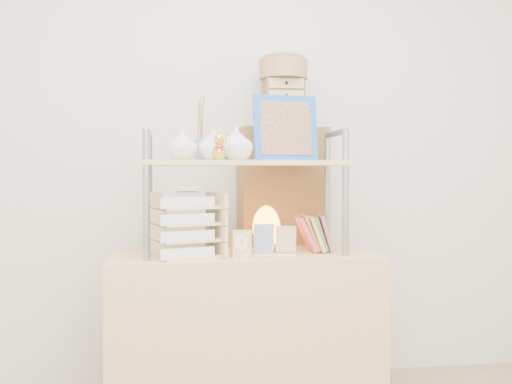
# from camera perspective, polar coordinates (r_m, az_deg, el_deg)

# --- Properties ---
(desk) EXTENTS (1.20, 0.50, 0.75)m
(desk) POSITION_cam_1_polar(r_m,az_deg,el_deg) (2.69, -1.18, -14.09)
(desk) COLOR tan
(desk) RESTS_ON ground
(cabinet) EXTENTS (0.46, 0.25, 1.35)m
(cabinet) POSITION_cam_1_polar(r_m,az_deg,el_deg) (3.02, 2.64, -6.47)
(cabinet) COLOR brown
(cabinet) RESTS_ON ground
(hutch) EXTENTS (0.90, 0.34, 0.73)m
(hutch) POSITION_cam_1_polar(r_m,az_deg,el_deg) (2.59, -1.55, 3.29)
(hutch) COLOR gray
(hutch) RESTS_ON desk
(letter_tray) EXTENTS (0.31, 0.31, 0.31)m
(letter_tray) POSITION_cam_1_polar(r_m,az_deg,el_deg) (2.51, -6.89, -3.62)
(letter_tray) COLOR #DDC485
(letter_tray) RESTS_ON desk
(salt_lamp) EXTENTS (0.14, 0.13, 0.21)m
(salt_lamp) POSITION_cam_1_polar(r_m,az_deg,el_deg) (2.64, 1.04, -3.66)
(salt_lamp) COLOR brown
(salt_lamp) RESTS_ON desk
(desk_clock) EXTENTS (0.09, 0.05, 0.12)m
(desk_clock) POSITION_cam_1_polar(r_m,az_deg,el_deg) (2.48, -1.49, -5.19)
(desk_clock) COLOR #D3B771
(desk_clock) RESTS_ON desk
(postcard_stand) EXTENTS (0.20, 0.10, 0.14)m
(postcard_stand) POSITION_cam_1_polar(r_m,az_deg,el_deg) (2.56, 1.86, -5.42)
(postcard_stand) COLOR white
(postcard_stand) RESTS_ON desk
(drawer_chest) EXTENTS (0.20, 0.16, 0.25)m
(drawer_chest) POSITION_cam_1_polar(r_m,az_deg,el_deg) (2.99, 2.75, 8.83)
(drawer_chest) COLOR brown
(drawer_chest) RESTS_ON cabinet
(woven_basket) EXTENTS (0.25, 0.25, 0.10)m
(woven_basket) POSITION_cam_1_polar(r_m,az_deg,el_deg) (3.01, 2.75, 12.13)
(woven_basket) COLOR #986C45
(woven_basket) RESTS_ON drawer_chest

